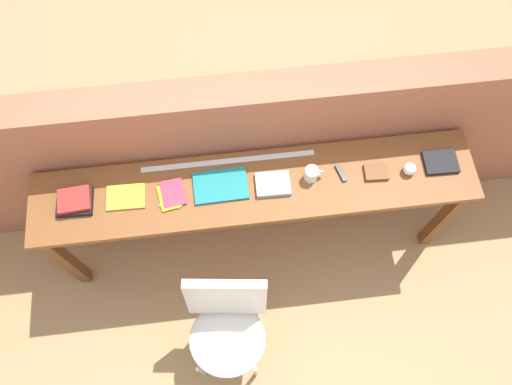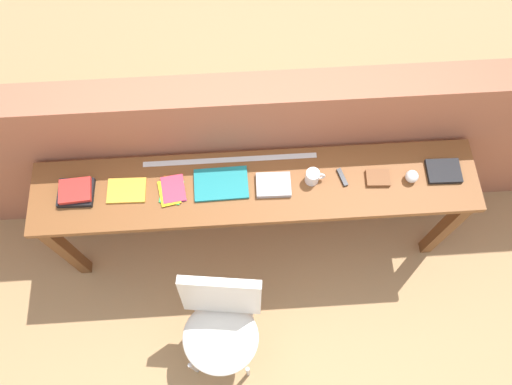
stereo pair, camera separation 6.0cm
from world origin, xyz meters
TOP-DOWN VIEW (x-y plane):
  - ground_plane at (0.00, 0.00)m, footprint 40.00×40.00m
  - brick_wall_back at (0.00, 0.64)m, footprint 6.00×0.20m
  - sideboard at (0.00, 0.30)m, footprint 2.50×0.44m
  - chair_white_moulded at (-0.24, -0.38)m, footprint 0.49×0.50m
  - book_stack_leftmost at (-0.98, 0.31)m, footprint 0.20×0.17m
  - magazine_cycling at (-0.71, 0.31)m, footprint 0.21×0.15m
  - pamphlet_pile_colourful at (-0.46, 0.30)m, footprint 0.16×0.20m
  - book_open_centre at (-0.19, 0.32)m, footprint 0.30×0.20m
  - book_grey_hardcover at (0.10, 0.29)m, footprint 0.19×0.15m
  - mug at (0.32, 0.31)m, footprint 0.11×0.08m
  - multitool_folded at (0.49, 0.32)m, footprint 0.05×0.11m
  - leather_journal_brown at (0.68, 0.30)m, footprint 0.14×0.11m
  - sports_ball_small at (0.87, 0.29)m, footprint 0.07×0.07m
  - book_repair_rightmost at (1.06, 0.32)m, footprint 0.19×0.15m
  - ruler_metal_back_edge at (-0.13, 0.47)m, footprint 0.99×0.03m

SIDE VIEW (x-z plane):
  - ground_plane at x=0.00m, z-range 0.00..0.00m
  - chair_white_moulded at x=-0.24m, z-range 0.08..0.97m
  - brick_wall_back at x=0.00m, z-range 0.00..1.32m
  - sideboard at x=0.00m, z-range 0.30..1.18m
  - ruler_metal_back_edge at x=-0.13m, z-range 0.88..0.88m
  - magazine_cycling at x=-0.71m, z-range 0.88..0.89m
  - pamphlet_pile_colourful at x=-0.46m, z-range 0.88..0.90m
  - multitool_folded at x=0.49m, z-range 0.88..0.90m
  - book_open_centre at x=-0.19m, z-range 0.88..0.90m
  - leather_journal_brown at x=0.68m, z-range 0.88..0.90m
  - book_repair_rightmost at x=1.06m, z-range 0.88..0.90m
  - book_grey_hardcover at x=0.10m, z-range 0.88..0.91m
  - book_stack_leftmost at x=-0.98m, z-range 0.88..0.94m
  - sports_ball_small at x=0.87m, z-range 0.88..0.95m
  - mug at x=0.32m, z-range 0.88..0.97m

